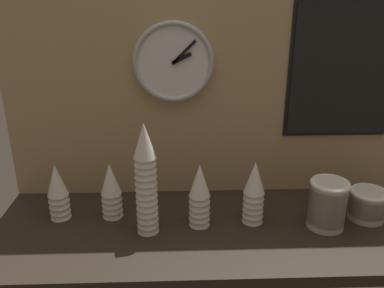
# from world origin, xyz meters

# --- Properties ---
(ground_plane) EXTENTS (1.60, 0.56, 0.04)m
(ground_plane) POSITION_xyz_m (0.00, 0.00, -0.02)
(ground_plane) COLOR black
(wall_tiled_back) EXTENTS (1.60, 0.03, 1.05)m
(wall_tiled_back) POSITION_xyz_m (0.00, 0.27, 0.53)
(wall_tiled_back) COLOR tan
(wall_tiled_back) RESTS_ON ground_plane
(cup_stack_left) EXTENTS (0.07, 0.07, 0.20)m
(cup_stack_left) POSITION_xyz_m (-0.40, 0.07, 0.10)
(cup_stack_left) COLOR white
(cup_stack_left) RESTS_ON ground_plane
(cup_stack_center) EXTENTS (0.07, 0.07, 0.23)m
(cup_stack_center) POSITION_xyz_m (-0.10, 0.01, 0.11)
(cup_stack_center) COLOR white
(cup_stack_center) RESTS_ON ground_plane
(cup_stack_center_right) EXTENTS (0.07, 0.07, 0.23)m
(cup_stack_center_right) POSITION_xyz_m (0.09, 0.02, 0.11)
(cup_stack_center_right) COLOR white
(cup_stack_center_right) RESTS_ON ground_plane
(cup_stack_center_left) EXTENTS (0.07, 0.07, 0.38)m
(cup_stack_center_left) POSITION_xyz_m (-0.27, -0.03, 0.19)
(cup_stack_center_left) COLOR white
(cup_stack_center_left) RESTS_ON ground_plane
(cup_stack_far_left) EXTENTS (0.07, 0.07, 0.20)m
(cup_stack_far_left) POSITION_xyz_m (-0.59, 0.07, 0.10)
(cup_stack_far_left) COLOR white
(cup_stack_far_left) RESTS_ON ground_plane
(bowl_stack_far_right) EXTENTS (0.13, 0.13, 0.11)m
(bowl_stack_far_right) POSITION_xyz_m (0.49, 0.02, 0.06)
(bowl_stack_far_right) COLOR beige
(bowl_stack_far_right) RESTS_ON ground_plane
(bowl_stack_right) EXTENTS (0.13, 0.13, 0.17)m
(bowl_stack_right) POSITION_xyz_m (0.33, -0.02, 0.09)
(bowl_stack_right) COLOR beige
(bowl_stack_right) RESTS_ON ground_plane
(wall_clock) EXTENTS (0.29, 0.03, 0.29)m
(wall_clock) POSITION_xyz_m (-0.18, 0.23, 0.52)
(wall_clock) COLOR white
(menu_board) EXTENTS (0.39, 0.01, 0.50)m
(menu_board) POSITION_xyz_m (0.43, 0.24, 0.48)
(menu_board) COLOR black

